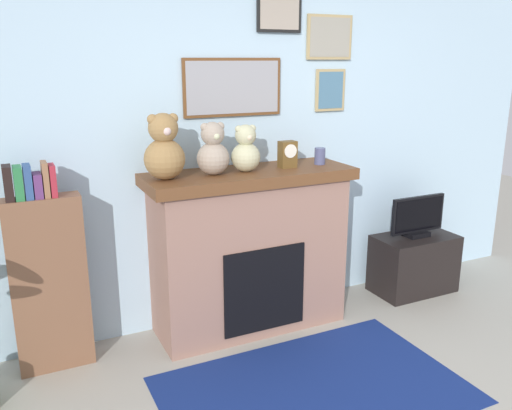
# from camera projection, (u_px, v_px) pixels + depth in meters

# --- Properties ---
(back_wall) EXTENTS (5.20, 0.15, 2.60)m
(back_wall) POSITION_uv_depth(u_px,v_px,m) (261.00, 145.00, 4.06)
(back_wall) COLOR silver
(back_wall) RESTS_ON ground_plane
(fireplace) EXTENTS (1.49, 0.55, 1.19)m
(fireplace) POSITION_uv_depth(u_px,v_px,m) (250.00, 250.00, 3.88)
(fireplace) COLOR #946B5C
(fireplace) RESTS_ON ground_plane
(bookshelf) EXTENTS (0.46, 0.16, 1.35)m
(bookshelf) POSITION_uv_depth(u_px,v_px,m) (48.00, 278.00, 3.34)
(bookshelf) COLOR brown
(bookshelf) RESTS_ON ground_plane
(tv_stand) EXTENTS (0.69, 0.40, 0.49)m
(tv_stand) POSITION_uv_depth(u_px,v_px,m) (414.00, 263.00, 4.57)
(tv_stand) COLOR black
(tv_stand) RESTS_ON ground_plane
(television) EXTENTS (0.53, 0.14, 0.35)m
(television) POSITION_uv_depth(u_px,v_px,m) (418.00, 218.00, 4.46)
(television) COLOR black
(television) RESTS_ON tv_stand
(area_rug) EXTENTS (1.81, 1.15, 0.01)m
(area_rug) POSITION_uv_depth(u_px,v_px,m) (314.00, 390.00, 3.24)
(area_rug) COLOR navy
(area_rug) RESTS_ON ground_plane
(candle_jar) EXTENTS (0.08, 0.08, 0.12)m
(candle_jar) POSITION_uv_depth(u_px,v_px,m) (320.00, 156.00, 3.93)
(candle_jar) COLOR #4C517A
(candle_jar) RESTS_ON fireplace
(mantel_clock) EXTENTS (0.12, 0.09, 0.19)m
(mantel_clock) POSITION_uv_depth(u_px,v_px,m) (288.00, 154.00, 3.81)
(mantel_clock) COLOR brown
(mantel_clock) RESTS_ON fireplace
(teddy_bear_brown) EXTENTS (0.27, 0.27, 0.43)m
(teddy_bear_brown) POSITION_uv_depth(u_px,v_px,m) (164.00, 150.00, 3.40)
(teddy_bear_brown) COLOR olive
(teddy_bear_brown) RESTS_ON fireplace
(teddy_bear_cream) EXTENTS (0.22, 0.22, 0.35)m
(teddy_bear_cream) POSITION_uv_depth(u_px,v_px,m) (213.00, 151.00, 3.55)
(teddy_bear_cream) COLOR tan
(teddy_bear_cream) RESTS_ON fireplace
(teddy_bear_grey) EXTENTS (0.20, 0.20, 0.32)m
(teddy_bear_grey) POSITION_uv_depth(u_px,v_px,m) (246.00, 151.00, 3.66)
(teddy_bear_grey) COLOR #BEBC93
(teddy_bear_grey) RESTS_ON fireplace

